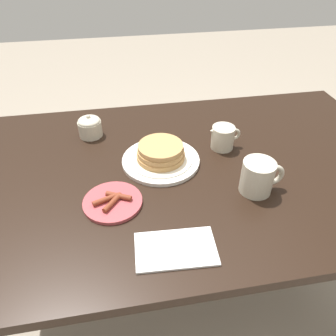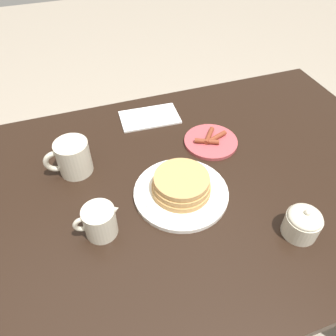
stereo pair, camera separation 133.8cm
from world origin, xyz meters
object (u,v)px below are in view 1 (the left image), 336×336
(pancake_plate, at_px, (161,156))
(napkin, at_px, (176,249))
(creamer_pitcher, at_px, (223,137))
(sugar_bowl, at_px, (90,126))
(side_plate_bacon, at_px, (113,202))
(coffee_mug, at_px, (258,176))

(pancake_plate, relative_size, napkin, 1.24)
(creamer_pitcher, xyz_separation_m, sugar_bowl, (-0.42, 0.15, -0.00))
(pancake_plate, distance_m, sugar_bowl, 0.29)
(side_plate_bacon, distance_m, sugar_bowl, 0.36)
(pancake_plate, relative_size, coffee_mug, 1.96)
(side_plate_bacon, xyz_separation_m, coffee_mug, (0.39, -0.01, 0.04))
(side_plate_bacon, distance_m, napkin, 0.22)
(side_plate_bacon, bearing_deg, napkin, -52.68)
(napkin, bearing_deg, sugar_bowl, 110.13)
(sugar_bowl, bearing_deg, side_plate_bacon, -80.49)
(coffee_mug, xyz_separation_m, napkin, (-0.26, -0.16, -0.05))
(creamer_pitcher, relative_size, sugar_bowl, 1.36)
(side_plate_bacon, bearing_deg, sugar_bowl, 99.51)
(sugar_bowl, bearing_deg, coffee_mug, -39.06)
(sugar_bowl, distance_m, napkin, 0.56)
(coffee_mug, relative_size, creamer_pitcher, 1.12)
(creamer_pitcher, distance_m, sugar_bowl, 0.45)
(coffee_mug, bearing_deg, side_plate_bacon, 177.87)
(pancake_plate, bearing_deg, sugar_bowl, 137.74)
(pancake_plate, height_order, side_plate_bacon, pancake_plate)
(napkin, bearing_deg, side_plate_bacon, 127.32)
(side_plate_bacon, relative_size, creamer_pitcher, 1.45)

